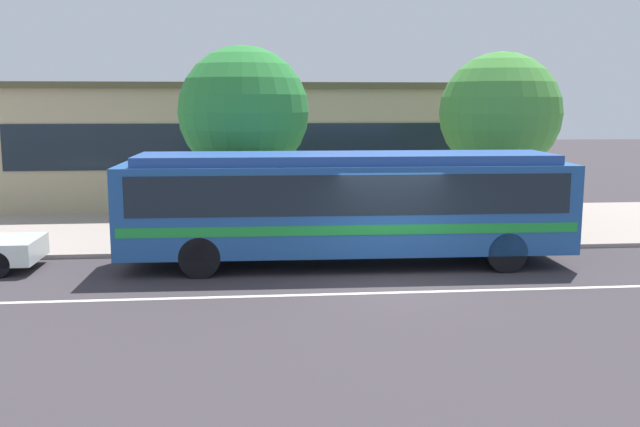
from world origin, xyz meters
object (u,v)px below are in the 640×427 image
at_px(pedestrian_walking_along_curb, 351,212).
at_px(street_tree_near_stop, 244,112).
at_px(pedestrian_waiting_near_sign, 295,213).
at_px(transit_bus, 347,201).
at_px(bus_stop_sign, 523,191).
at_px(street_tree_mid_block, 500,113).

bearing_deg(pedestrian_walking_along_curb, street_tree_near_stop, 150.94).
bearing_deg(pedestrian_waiting_near_sign, transit_bus, -55.71).
bearing_deg(street_tree_near_stop, pedestrian_waiting_near_sign, -53.13).
xyz_separation_m(pedestrian_walking_along_curb, bus_stop_sign, (5.04, 0.03, 0.54)).
bearing_deg(street_tree_mid_block, bus_stop_sign, -91.90).
bearing_deg(street_tree_near_stop, street_tree_mid_block, 4.85).
distance_m(transit_bus, street_tree_near_stop, 5.01).
xyz_separation_m(pedestrian_waiting_near_sign, pedestrian_walking_along_curb, (1.62, 0.19, -0.03)).
bearing_deg(transit_bus, street_tree_mid_block, 38.28).
bearing_deg(street_tree_mid_block, pedestrian_waiting_near_sign, -159.22).
distance_m(bus_stop_sign, street_tree_mid_block, 3.21).
bearing_deg(bus_stop_sign, pedestrian_walking_along_curb, -179.66).
bearing_deg(bus_stop_sign, street_tree_near_stop, 168.43).
height_order(transit_bus, pedestrian_waiting_near_sign, transit_bus).
distance_m(transit_bus, bus_stop_sign, 5.80).
relative_size(transit_bus, pedestrian_waiting_near_sign, 6.85).
distance_m(pedestrian_waiting_near_sign, pedestrian_walking_along_curb, 1.63).
distance_m(pedestrian_waiting_near_sign, street_tree_near_stop, 3.62).
relative_size(pedestrian_waiting_near_sign, bus_stop_sign, 0.72).
relative_size(bus_stop_sign, street_tree_near_stop, 0.40).
xyz_separation_m(pedestrian_waiting_near_sign, street_tree_mid_block, (6.74, 2.56, 2.71)).
height_order(bus_stop_sign, street_tree_near_stop, street_tree_near_stop).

